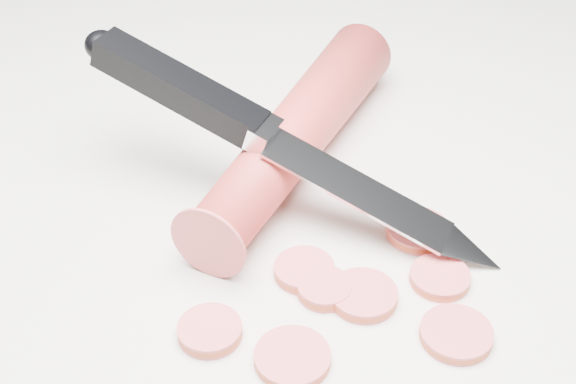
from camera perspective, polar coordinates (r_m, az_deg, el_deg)
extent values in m
plane|color=silver|center=(0.46, 3.34, -3.15)|extent=(2.40, 2.40, 0.00)
cylinder|color=red|center=(0.50, 0.64, 4.24)|extent=(0.18, 0.20, 0.04)
cylinder|color=#D3494A|center=(0.39, 0.32, -11.69)|extent=(0.04, 0.04, 0.01)
cylinder|color=#D3494A|center=(0.42, 5.39, -7.34)|extent=(0.04, 0.04, 0.01)
cylinder|color=#D3494A|center=(0.44, 10.75, -6.00)|extent=(0.03, 0.03, 0.01)
cylinder|color=#D3494A|center=(0.42, 2.61, -6.89)|extent=(0.03, 0.03, 0.01)
cylinder|color=#D3494A|center=(0.46, 9.21, -2.71)|extent=(0.04, 0.04, 0.01)
cylinder|color=#D3494A|center=(0.41, -5.58, -9.79)|extent=(0.03, 0.03, 0.01)
cylinder|color=#D3494A|center=(0.43, 1.16, -5.58)|extent=(0.03, 0.03, 0.01)
cylinder|color=#D3494A|center=(0.41, 11.88, -9.86)|extent=(0.04, 0.04, 0.01)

